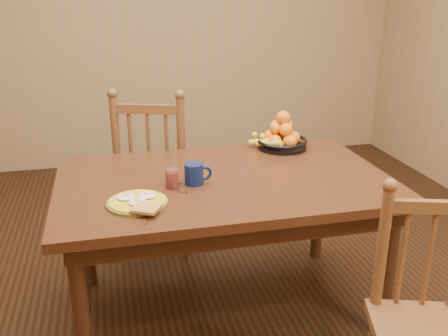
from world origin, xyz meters
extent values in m
cube|color=black|center=(0.00, 0.00, 0.00)|extent=(4.50, 5.00, 0.01)
cube|color=olive|center=(0.00, 2.50, 1.35)|extent=(4.50, 0.01, 2.70)
cube|color=black|center=(0.00, 0.00, 0.73)|extent=(1.60, 1.00, 0.04)
cube|color=black|center=(0.00, 0.42, 0.65)|extent=(1.40, 0.04, 0.10)
cube|color=black|center=(0.00, -0.42, 0.65)|extent=(1.40, 0.04, 0.10)
cube|color=black|center=(0.72, 0.00, 0.65)|extent=(0.04, 0.84, 0.10)
cube|color=black|center=(-0.72, 0.00, 0.65)|extent=(0.04, 0.84, 0.10)
cylinder|color=black|center=(-0.70, -0.40, 0.35)|extent=(0.07, 0.07, 0.70)
cylinder|color=black|center=(0.70, -0.40, 0.35)|extent=(0.07, 0.07, 0.70)
cylinder|color=black|center=(-0.70, 0.40, 0.35)|extent=(0.07, 0.07, 0.70)
cylinder|color=black|center=(0.70, 0.40, 0.35)|extent=(0.07, 0.07, 0.70)
cube|color=#542E19|center=(-0.24, 0.82, 0.49)|extent=(0.60, 0.58, 0.04)
cylinder|color=#542E19|center=(0.00, 0.93, 0.23)|extent=(0.04, 0.04, 0.47)
cylinder|color=#542E19|center=(-0.37, 1.05, 0.23)|extent=(0.04, 0.04, 0.47)
cylinder|color=#542E19|center=(-0.12, 0.58, 0.23)|extent=(0.04, 0.04, 0.47)
cylinder|color=#542E19|center=(-0.49, 0.70, 0.23)|extent=(0.04, 0.04, 0.47)
cylinder|color=#542E19|center=(-0.12, 0.56, 0.77)|extent=(0.05, 0.05, 0.56)
cylinder|color=#542E19|center=(-0.49, 0.68, 0.77)|extent=(0.05, 0.05, 0.56)
cylinder|color=#542E19|center=(-0.31, 0.62, 0.72)|extent=(0.02, 0.02, 0.43)
cube|color=#542E19|center=(-0.31, 0.62, 0.96)|extent=(0.38, 0.16, 0.05)
cylinder|color=#542E19|center=(0.44, -0.73, 0.70)|extent=(0.04, 0.04, 0.51)
cylinder|color=#542E19|center=(0.61, -0.79, 0.65)|extent=(0.02, 0.02, 0.39)
cube|color=#542E19|center=(0.61, -0.79, 0.88)|extent=(0.35, 0.14, 0.05)
cylinder|color=#59601E|center=(-0.43, -0.22, 0.76)|extent=(0.26, 0.26, 0.01)
cylinder|color=gold|center=(-0.43, -0.22, 0.76)|extent=(0.24, 0.24, 0.01)
ellipsoid|color=silver|center=(-0.48, -0.18, 0.77)|extent=(0.08, 0.08, 0.01)
cube|color=#F2E08C|center=(-0.48, -0.18, 0.79)|extent=(0.02, 0.02, 0.01)
ellipsoid|color=silver|center=(-0.39, -0.19, 0.77)|extent=(0.08, 0.08, 0.01)
cube|color=#F2E08C|center=(-0.39, -0.19, 0.79)|extent=(0.02, 0.02, 0.01)
ellipsoid|color=silver|center=(-0.43, -0.25, 0.77)|extent=(0.08, 0.08, 0.01)
cube|color=#F2E08C|center=(-0.43, -0.25, 0.79)|extent=(0.02, 0.02, 0.01)
cube|color=brown|center=(-0.40, -0.32, 0.78)|extent=(0.14, 0.14, 0.01)
cube|color=silver|center=(-0.25, -0.10, 0.75)|extent=(0.08, 0.13, 0.00)
cube|color=silver|center=(-0.23, -0.02, 0.75)|extent=(0.05, 0.05, 0.00)
cube|color=silver|center=(-0.40, -0.37, 0.75)|extent=(0.05, 0.12, 0.00)
ellipsoid|color=silver|center=(-0.42, -0.30, 0.76)|extent=(0.03, 0.04, 0.01)
cylinder|color=#0B163E|center=(-0.16, -0.04, 0.80)|extent=(0.09, 0.09, 0.10)
torus|color=#0B163E|center=(-0.10, -0.04, 0.80)|extent=(0.07, 0.02, 0.07)
cylinder|color=black|center=(-0.16, -0.04, 0.85)|extent=(0.08, 0.08, 0.00)
cylinder|color=silver|center=(-0.26, -0.06, 0.80)|extent=(0.06, 0.06, 0.09)
cylinder|color=maroon|center=(-0.26, -0.06, 0.79)|extent=(0.05, 0.05, 0.07)
cylinder|color=black|center=(0.43, 0.38, 0.76)|extent=(0.28, 0.28, 0.02)
torus|color=black|center=(0.43, 0.38, 0.80)|extent=(0.29, 0.29, 0.02)
cylinder|color=black|center=(0.43, 0.38, 0.75)|extent=(0.10, 0.10, 0.01)
sphere|color=orange|center=(0.50, 0.38, 0.81)|extent=(0.07, 0.07, 0.07)
sphere|color=orange|center=(0.46, 0.45, 0.81)|extent=(0.08, 0.08, 0.08)
sphere|color=orange|center=(0.38, 0.42, 0.81)|extent=(0.08, 0.08, 0.08)
sphere|color=orange|center=(0.38, 0.34, 0.81)|extent=(0.07, 0.07, 0.07)
sphere|color=orange|center=(0.46, 0.31, 0.81)|extent=(0.08, 0.08, 0.08)
sphere|color=orange|center=(0.46, 0.41, 0.87)|extent=(0.08, 0.08, 0.08)
sphere|color=orange|center=(0.40, 0.39, 0.87)|extent=(0.07, 0.07, 0.07)
sphere|color=orange|center=(0.44, 0.34, 0.87)|extent=(0.08, 0.08, 0.08)
sphere|color=orange|center=(0.43, 0.38, 0.93)|extent=(0.08, 0.08, 0.08)
sphere|color=orange|center=(0.41, 0.43, 0.87)|extent=(0.07, 0.07, 0.07)
cylinder|color=yellow|center=(0.34, 0.34, 0.80)|extent=(0.10, 0.17, 0.07)
cylinder|color=yellow|center=(0.32, 0.39, 0.80)|extent=(0.14, 0.15, 0.07)
camera|label=1|loc=(-0.53, -2.21, 1.63)|focal=40.00mm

